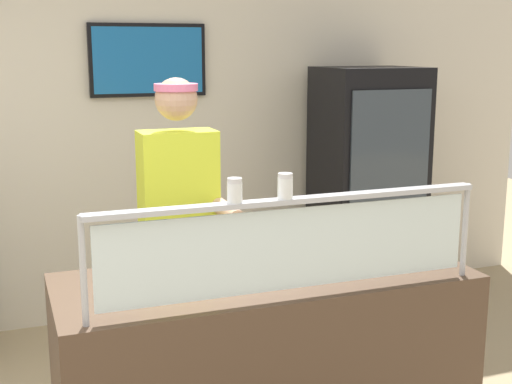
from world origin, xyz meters
The scene contains 9 objects.
shop_rear_unit centered at (0.89, 2.52, 1.36)m, with size 6.17×0.13×2.70m.
serving_counter centered at (0.89, 0.35, 0.47)m, with size 1.77×0.71×0.95m, color #4C3828.
sneeze_guard centered at (0.89, 0.06, 1.21)m, with size 1.60×0.06×0.40m.
pizza_tray centered at (0.65, 0.45, 0.97)m, with size 0.40×0.40×0.04m.
pizza_server centered at (0.68, 0.43, 0.99)m, with size 0.07×0.28×0.01m, color #ADAFB7.
parmesan_shaker centered at (0.65, 0.06, 1.39)m, with size 0.06×0.06×0.09m.
pepper_flake_shaker centered at (0.85, 0.06, 1.39)m, with size 0.06×0.06×0.10m.
worker_figure centered at (0.69, 1.04, 1.01)m, with size 0.41×0.50×1.76m.
drink_fridge centered at (2.35, 2.07, 0.88)m, with size 0.71×0.61×1.77m.
Camera 1 is at (-0.13, -2.26, 1.90)m, focal length 48.41 mm.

